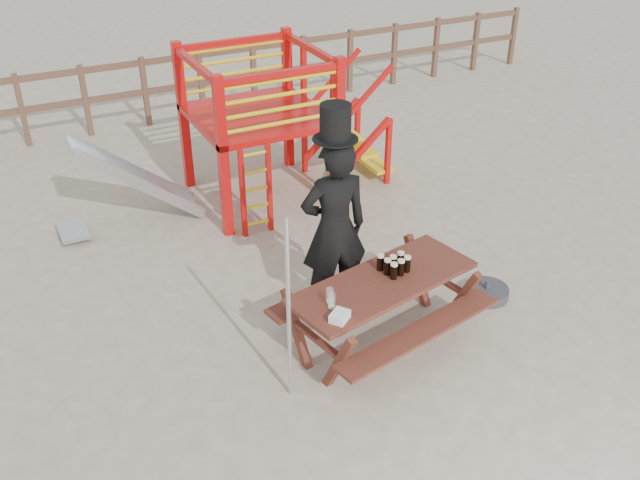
{
  "coord_description": "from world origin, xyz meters",
  "views": [
    {
      "loc": [
        -3.14,
        -4.84,
        4.63
      ],
      "look_at": [
        -0.29,
        0.8,
        0.88
      ],
      "focal_mm": 40.0,
      "sensor_mm": 36.0,
      "label": 1
    }
  ],
  "objects": [
    {
      "name": "paper_bag",
      "position": [
        -0.67,
        -0.35,
        0.79
      ],
      "size": [
        0.23,
        0.22,
        0.08
      ],
      "primitive_type": "cube",
      "rotation": [
        0.0,
        0.0,
        0.63
      ],
      "color": "white",
      "rests_on": "picnic_table"
    },
    {
      "name": "man_with_hat",
      "position": [
        -0.14,
        0.76,
        1.04
      ],
      "size": [
        0.77,
        0.56,
        2.33
      ],
      "rotation": [
        0.0,
        0.0,
        3.02
      ],
      "color": "black",
      "rests_on": "ground"
    },
    {
      "name": "ground",
      "position": [
        0.0,
        0.0,
        0.0
      ],
      "size": [
        60.0,
        60.0,
        0.0
      ],
      "primitive_type": "plane",
      "color": "#C0AF95",
      "rests_on": "ground"
    },
    {
      "name": "back_fence",
      "position": [
        0.0,
        7.0,
        0.74
      ],
      "size": [
        15.09,
        0.09,
        1.2
      ],
      "color": "brown",
      "rests_on": "ground"
    },
    {
      "name": "empty_glasses",
      "position": [
        -0.64,
        -0.11,
        0.82
      ],
      "size": [
        0.1,
        0.15,
        0.15
      ],
      "color": "silver",
      "rests_on": "picnic_table"
    },
    {
      "name": "playground_fort",
      "position": [
        0.12,
        3.58,
        1.07
      ],
      "size": [
        4.71,
        1.84,
        2.1
      ],
      "color": "red",
      "rests_on": "ground"
    },
    {
      "name": "parasol_base",
      "position": [
        1.48,
        0.17,
        0.06
      ],
      "size": [
        0.5,
        0.5,
        0.21
      ],
      "color": "#36363A",
      "rests_on": "ground"
    },
    {
      "name": "picnic_table",
      "position": [
        0.01,
        0.02,
        0.47
      ],
      "size": [
        2.17,
        1.71,
        0.75
      ],
      "rotation": [
        0.0,
        0.0,
        0.2
      ],
      "color": "brown",
      "rests_on": "ground"
    },
    {
      "name": "stout_pints",
      "position": [
        0.18,
        0.1,
        0.84
      ],
      "size": [
        0.29,
        0.27,
        0.17
      ],
      "color": "black",
      "rests_on": "picnic_table"
    },
    {
      "name": "metal_pole",
      "position": [
        -1.13,
        -0.27,
        0.94
      ],
      "size": [
        0.04,
        0.04,
        1.88
      ],
      "primitive_type": "cylinder",
      "color": "#B2B2B7",
      "rests_on": "ground"
    }
  ]
}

